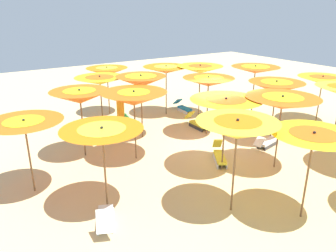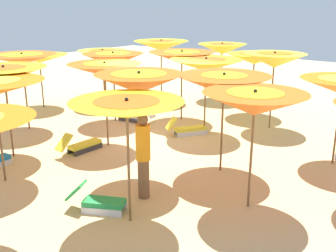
% 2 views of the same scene
% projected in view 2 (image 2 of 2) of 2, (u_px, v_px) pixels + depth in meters
% --- Properties ---
extents(ground, '(40.85, 40.85, 0.04)m').
position_uv_depth(ground, '(157.00, 141.00, 11.95)').
color(ground, '#D1B57F').
extents(beach_umbrella_0, '(2.14, 2.14, 2.12)m').
position_uv_depth(beach_umbrella_0, '(39.00, 59.00, 15.22)').
color(beach_umbrella_0, brown).
rests_on(beach_umbrella_0, ground).
extents(beach_umbrella_1, '(2.17, 2.17, 2.48)m').
position_uv_depth(beach_umbrella_1, '(22.00, 59.00, 12.36)').
color(beach_umbrella_1, brown).
rests_on(beach_umbrella_1, ground).
extents(beach_umbrella_2, '(2.12, 2.12, 2.45)m').
position_uv_depth(beach_umbrella_2, '(4.00, 74.00, 10.02)').
color(beach_umbrella_2, brown).
rests_on(beach_umbrella_2, ground).
extents(beach_umbrella_5, '(1.93, 1.93, 2.24)m').
position_uv_depth(beach_umbrella_5, '(103.00, 54.00, 15.56)').
color(beach_umbrella_5, brown).
rests_on(beach_umbrella_5, ground).
extents(beach_umbrella_6, '(2.05, 2.05, 2.40)m').
position_uv_depth(beach_umbrella_6, '(113.00, 59.00, 13.30)').
color(beach_umbrella_6, brown).
rests_on(beach_umbrella_6, ground).
extents(beach_umbrella_7, '(2.02, 2.02, 2.42)m').
position_uv_depth(beach_umbrella_7, '(105.00, 70.00, 10.87)').
color(beach_umbrella_7, brown).
rests_on(beach_umbrella_7, ground).
extents(beach_umbrella_8, '(1.93, 1.93, 2.54)m').
position_uv_depth(beach_umbrella_8, '(139.00, 83.00, 8.57)').
color(beach_umbrella_8, brown).
rests_on(beach_umbrella_8, ground).
extents(beach_umbrella_9, '(2.00, 2.00, 2.37)m').
position_uv_depth(beach_umbrella_9, '(127.00, 109.00, 6.87)').
color(beach_umbrella_9, brown).
rests_on(beach_umbrella_9, ground).
extents(beach_umbrella_10, '(2.24, 2.24, 2.54)m').
position_uv_depth(beach_umbrella_10, '(161.00, 46.00, 16.28)').
color(beach_umbrella_10, brown).
rests_on(beach_umbrella_10, ground).
extents(beach_umbrella_11, '(2.24, 2.24, 2.42)m').
position_uv_depth(beach_umbrella_11, '(182.00, 57.00, 13.48)').
color(beach_umbrella_11, brown).
rests_on(beach_umbrella_11, ground).
extents(beach_umbrella_12, '(2.18, 2.18, 2.39)m').
position_uv_depth(beach_umbrella_12, '(206.00, 65.00, 11.95)').
color(beach_umbrella_12, brown).
rests_on(beach_umbrella_12, ground).
extents(beach_umbrella_13, '(2.17, 2.17, 2.41)m').
position_uv_depth(beach_umbrella_13, '(224.00, 84.00, 9.14)').
color(beach_umbrella_13, brown).
rests_on(beach_umbrella_13, ground).
extents(beach_umbrella_14, '(1.97, 1.97, 2.40)m').
position_uv_depth(beach_umbrella_14, '(255.00, 103.00, 7.41)').
color(beach_umbrella_14, brown).
rests_on(beach_umbrella_14, ground).
extents(beach_umbrella_15, '(2.02, 2.02, 2.38)m').
position_uv_depth(beach_umbrella_15, '(222.00, 49.00, 16.63)').
color(beach_umbrella_15, brown).
rests_on(beach_umbrella_15, ground).
extents(beach_umbrella_16, '(1.97, 1.97, 2.28)m').
position_uv_depth(beach_umbrella_16, '(254.00, 59.00, 14.17)').
color(beach_umbrella_16, brown).
rests_on(beach_umbrella_16, ground).
extents(beach_umbrella_17, '(1.97, 1.97, 2.49)m').
position_uv_depth(beach_umbrella_17, '(274.00, 60.00, 12.50)').
color(beach_umbrella_17, brown).
rests_on(beach_umbrella_17, ground).
extents(lounger_0, '(0.87, 1.19, 0.58)m').
position_uv_depth(lounger_0, '(99.00, 201.00, 7.80)').
color(lounger_0, silver).
rests_on(lounger_0, ground).
extents(lounger_3, '(1.38, 0.36, 0.63)m').
position_uv_depth(lounger_3, '(82.00, 145.00, 10.92)').
color(lounger_3, '#333338').
rests_on(lounger_3, ground).
extents(lounger_4, '(1.26, 0.95, 0.62)m').
position_uv_depth(lounger_4, '(188.00, 129.00, 12.36)').
color(lounger_4, silver).
rests_on(lounger_4, ground).
extents(lounger_5, '(0.59, 1.37, 0.52)m').
position_uv_depth(lounger_5, '(135.00, 116.00, 13.76)').
color(lounger_5, '#333338').
rests_on(lounger_5, ground).
extents(beachgoer_0, '(0.30, 0.30, 1.82)m').
position_uv_depth(beachgoer_0, '(143.00, 154.00, 8.13)').
color(beachgoer_0, brown).
rests_on(beachgoer_0, ground).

